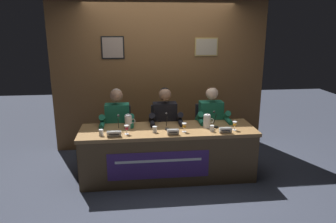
% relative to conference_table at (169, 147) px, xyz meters
% --- Properties ---
extents(ground_plane, '(12.00, 12.00, 0.00)m').
position_rel_conference_table_xyz_m(ground_plane, '(0.00, 0.10, -0.49)').
color(ground_plane, '#383D4C').
extents(wall_back_panelled, '(3.67, 0.14, 2.60)m').
position_rel_conference_table_xyz_m(wall_back_panelled, '(0.00, 1.33, 0.82)').
color(wall_back_panelled, brown).
rests_on(wall_back_panelled, ground_plane).
extents(conference_table, '(2.47, 0.74, 0.73)m').
position_rel_conference_table_xyz_m(conference_table, '(0.00, 0.00, 0.00)').
color(conference_table, olive).
rests_on(conference_table, ground_plane).
extents(chair_left, '(0.44, 0.44, 0.91)m').
position_rel_conference_table_xyz_m(chair_left, '(-0.72, 0.65, -0.04)').
color(chair_left, black).
rests_on(chair_left, ground_plane).
extents(panelist_left, '(0.51, 0.48, 1.24)m').
position_rel_conference_table_xyz_m(panelist_left, '(-0.72, 0.45, 0.23)').
color(panelist_left, black).
rests_on(panelist_left, ground_plane).
extents(nameplate_left, '(0.19, 0.06, 0.08)m').
position_rel_conference_table_xyz_m(nameplate_left, '(-0.74, -0.16, 0.28)').
color(nameplate_left, white).
rests_on(nameplate_left, conference_table).
extents(juice_glass_left, '(0.06, 0.06, 0.12)m').
position_rel_conference_table_xyz_m(juice_glass_left, '(-0.57, -0.08, 0.33)').
color(juice_glass_left, white).
rests_on(juice_glass_left, conference_table).
extents(water_cup_left, '(0.06, 0.06, 0.08)m').
position_rel_conference_table_xyz_m(water_cup_left, '(-0.91, -0.10, 0.28)').
color(water_cup_left, silver).
rests_on(water_cup_left, conference_table).
extents(microphone_left, '(0.06, 0.17, 0.22)m').
position_rel_conference_table_xyz_m(microphone_left, '(-0.69, 0.06, 0.32)').
color(microphone_left, black).
rests_on(microphone_left, conference_table).
extents(chair_center, '(0.44, 0.44, 0.91)m').
position_rel_conference_table_xyz_m(chair_center, '(0.00, 0.65, -0.04)').
color(chair_center, black).
rests_on(chair_center, ground_plane).
extents(panelist_center, '(0.51, 0.48, 1.24)m').
position_rel_conference_table_xyz_m(panelist_center, '(0.00, 0.45, 0.23)').
color(panelist_center, black).
rests_on(panelist_center, ground_plane).
extents(nameplate_center, '(0.15, 0.06, 0.08)m').
position_rel_conference_table_xyz_m(nameplate_center, '(0.04, -0.17, 0.28)').
color(nameplate_center, white).
rests_on(nameplate_center, conference_table).
extents(juice_glass_center, '(0.06, 0.06, 0.12)m').
position_rel_conference_table_xyz_m(juice_glass_center, '(0.21, -0.07, 0.33)').
color(juice_glass_center, white).
rests_on(juice_glass_center, conference_table).
extents(water_cup_center, '(0.06, 0.06, 0.08)m').
position_rel_conference_table_xyz_m(water_cup_center, '(-0.20, -0.05, 0.28)').
color(water_cup_center, silver).
rests_on(water_cup_center, conference_table).
extents(microphone_center, '(0.06, 0.17, 0.22)m').
position_rel_conference_table_xyz_m(microphone_center, '(-0.02, 0.08, 0.32)').
color(microphone_center, black).
rests_on(microphone_center, conference_table).
extents(chair_right, '(0.44, 0.44, 0.91)m').
position_rel_conference_table_xyz_m(chair_right, '(0.73, 0.65, -0.04)').
color(chair_right, black).
rests_on(chair_right, ground_plane).
extents(panelist_right, '(0.51, 0.48, 1.24)m').
position_rel_conference_table_xyz_m(panelist_right, '(0.73, 0.45, 0.23)').
color(panelist_right, black).
rests_on(panelist_right, ground_plane).
extents(nameplate_right, '(0.17, 0.06, 0.08)m').
position_rel_conference_table_xyz_m(nameplate_right, '(0.76, -0.18, 0.28)').
color(nameplate_right, white).
rests_on(nameplate_right, conference_table).
extents(juice_glass_right, '(0.06, 0.06, 0.12)m').
position_rel_conference_table_xyz_m(juice_glass_right, '(0.92, -0.07, 0.33)').
color(juice_glass_right, white).
rests_on(juice_glass_right, conference_table).
extents(water_cup_right, '(0.06, 0.06, 0.08)m').
position_rel_conference_table_xyz_m(water_cup_right, '(0.59, -0.09, 0.28)').
color(water_cup_right, silver).
rests_on(water_cup_right, conference_table).
extents(microphone_right, '(0.06, 0.17, 0.22)m').
position_rel_conference_table_xyz_m(microphone_right, '(0.69, 0.10, 0.32)').
color(microphone_right, black).
rests_on(microphone_right, conference_table).
extents(water_pitcher_left_side, '(0.15, 0.10, 0.21)m').
position_rel_conference_table_xyz_m(water_pitcher_left_side, '(-0.55, 0.19, 0.34)').
color(water_pitcher_left_side, silver).
rests_on(water_pitcher_left_side, conference_table).
extents(water_pitcher_right_side, '(0.15, 0.10, 0.21)m').
position_rel_conference_table_xyz_m(water_pitcher_right_side, '(0.56, 0.09, 0.34)').
color(water_pitcher_right_side, silver).
rests_on(water_pitcher_right_side, conference_table).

